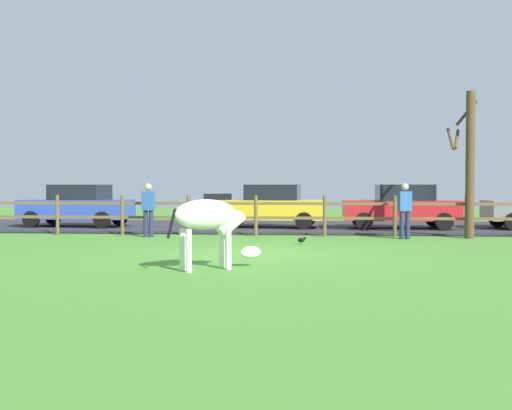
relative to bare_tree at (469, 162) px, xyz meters
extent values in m
plane|color=#47842D|center=(-5.98, -4.78, -2.26)|extent=(60.00, 60.00, 0.00)
cube|color=#2D2D33|center=(-5.98, 4.52, -2.24)|extent=(28.00, 7.40, 0.05)
cylinder|color=brown|center=(-12.74, 0.22, -1.63)|extent=(0.11, 0.11, 1.27)
cylinder|color=brown|center=(-10.61, 0.22, -1.63)|extent=(0.11, 0.11, 1.27)
cylinder|color=brown|center=(-8.49, 0.22, -1.63)|extent=(0.11, 0.11, 1.27)
cylinder|color=brown|center=(-6.37, 0.22, -1.63)|extent=(0.11, 0.11, 1.27)
cylinder|color=brown|center=(-4.25, 0.22, -1.63)|extent=(0.11, 0.11, 1.27)
cylinder|color=brown|center=(-2.13, 0.22, -1.63)|extent=(0.11, 0.11, 1.27)
cylinder|color=brown|center=(-0.01, 0.22, -1.63)|extent=(0.11, 0.11, 1.27)
cube|color=brown|center=(-6.37, 0.22, -1.69)|extent=(21.21, 0.06, 0.09)
cube|color=brown|center=(-6.37, 0.22, -1.25)|extent=(21.21, 0.06, 0.09)
cylinder|color=#513A23|center=(0.03, -0.01, -0.08)|extent=(0.27, 0.27, 4.36)
cylinder|color=#513A23|center=(-0.34, 0.11, 0.70)|extent=(0.34, 0.82, 0.66)
cylinder|color=#513A23|center=(-0.53, 0.03, 0.70)|extent=(0.17, 1.18, 0.74)
cylinder|color=#513A23|center=(-0.01, 0.29, 1.49)|extent=(0.68, 0.19, 0.78)
ellipsoid|color=white|center=(-6.60, -7.60, -1.23)|extent=(1.29, 1.10, 0.56)
cylinder|color=white|center=(-6.35, -7.26, -1.87)|extent=(0.11, 0.11, 0.78)
cylinder|color=white|center=(-6.19, -7.49, -1.87)|extent=(0.11, 0.11, 0.78)
cylinder|color=white|center=(-7.01, -7.71, -1.87)|extent=(0.11, 0.11, 0.78)
cylinder|color=white|center=(-6.85, -7.94, -1.87)|extent=(0.11, 0.11, 0.78)
cylinder|color=white|center=(-6.16, -7.30, -1.42)|extent=(0.62, 0.53, 0.51)
ellipsoid|color=white|center=(-5.82, -7.06, -1.98)|extent=(0.48, 0.41, 0.24)
cube|color=black|center=(-6.39, -7.46, -0.91)|extent=(0.48, 0.35, 0.12)
cylinder|color=black|center=(-7.15, -7.98, -1.38)|extent=(0.19, 0.15, 0.54)
cylinder|color=black|center=(-4.92, -2.42, -2.23)|extent=(0.01, 0.01, 0.06)
cylinder|color=black|center=(-4.92, -2.46, -2.23)|extent=(0.01, 0.01, 0.06)
ellipsoid|color=black|center=(-4.92, -2.44, -2.14)|extent=(0.18, 0.10, 0.12)
sphere|color=black|center=(-4.83, -2.44, -2.09)|extent=(0.07, 0.07, 0.07)
cube|color=red|center=(-1.52, 3.45, -1.56)|extent=(4.02, 1.75, 0.70)
cube|color=black|center=(-1.37, 3.45, -0.93)|extent=(1.92, 1.59, 0.56)
cylinder|color=black|center=(-2.86, 2.58, -1.91)|extent=(0.60, 0.19, 0.60)
cylinder|color=black|center=(-2.88, 4.28, -1.91)|extent=(0.60, 0.19, 0.60)
cylinder|color=black|center=(-0.16, 2.62, -1.91)|extent=(0.60, 0.19, 0.60)
cylinder|color=black|center=(-0.18, 4.32, -1.91)|extent=(0.60, 0.19, 0.60)
cube|color=#2D4CAD|center=(-13.38, 3.48, -1.56)|extent=(4.09, 1.93, 0.70)
cube|color=black|center=(-13.23, 3.47, -0.93)|extent=(1.99, 1.67, 0.56)
cylinder|color=black|center=(-14.77, 2.71, -1.91)|extent=(0.61, 0.21, 0.60)
cylinder|color=black|center=(-14.67, 4.40, -1.91)|extent=(0.61, 0.21, 0.60)
cylinder|color=black|center=(-12.08, 2.55, -1.91)|extent=(0.61, 0.21, 0.60)
cylinder|color=black|center=(-11.98, 4.25, -1.91)|extent=(0.61, 0.21, 0.60)
cube|color=yellow|center=(-6.20, 3.61, -1.56)|extent=(4.11, 1.98, 0.70)
cube|color=black|center=(-6.05, 3.60, -0.93)|extent=(2.00, 1.69, 0.56)
cylinder|color=black|center=(-7.61, 2.86, -1.91)|extent=(0.61, 0.22, 0.60)
cylinder|color=black|center=(-7.49, 4.56, -1.91)|extent=(0.61, 0.22, 0.60)
cylinder|color=black|center=(-4.91, 2.67, -1.91)|extent=(0.61, 0.22, 0.60)
cylinder|color=black|center=(-4.80, 4.37, -1.91)|extent=(0.61, 0.22, 0.60)
cylinder|color=black|center=(2.15, 4.53, -1.91)|extent=(0.60, 0.19, 0.60)
cylinder|color=#232847|center=(-9.70, -0.37, -1.85)|extent=(0.14, 0.14, 0.82)
cylinder|color=#232847|center=(-9.52, -0.40, -1.85)|extent=(0.14, 0.14, 0.82)
cube|color=#2D569E|center=(-9.61, -0.39, -1.15)|extent=(0.39, 0.27, 0.58)
sphere|color=tan|center=(-9.61, -0.39, -0.73)|extent=(0.22, 0.22, 0.22)
cylinder|color=#232847|center=(-2.01, -0.43, -1.85)|extent=(0.14, 0.14, 0.82)
cylinder|color=#232847|center=(-1.84, -0.39, -1.85)|extent=(0.14, 0.14, 0.82)
cube|color=#2D569E|center=(-1.92, -0.41, -1.15)|extent=(0.40, 0.30, 0.58)
sphere|color=tan|center=(-1.92, -0.41, -0.73)|extent=(0.22, 0.22, 0.22)
camera|label=1|loc=(-4.65, -18.86, -0.72)|focal=43.47mm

